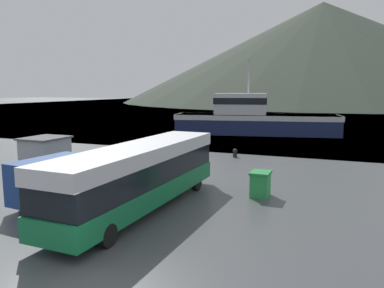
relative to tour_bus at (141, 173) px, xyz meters
The scene contains 9 objects.
water_surface 137.00m from the tour_bus, 89.01° to the left, with size 240.00×240.00×0.00m, color slate.
hill_backdrop 172.07m from the tour_bus, 90.70° to the left, with size 181.39×181.39×44.94m, color #333D33.
tour_bus is the anchor object (origin of this frame).
delivery_van 4.44m from the tour_bus, behind, with size 2.37×5.78×2.39m.
fishing_boat 32.54m from the tour_bus, 93.49° to the left, with size 21.27×9.19×9.46m.
storage_bin 6.63m from the tour_bus, 42.07° to the left, with size 1.02×1.27×1.37m.
dock_kiosk 11.17m from the tour_bus, 155.73° to the left, with size 2.54×2.93×2.49m.
small_boat 34.64m from the tour_bus, 88.91° to the left, with size 2.74×5.36×0.87m.
mooring_bollard 15.39m from the tour_bus, 88.43° to the left, with size 0.40×0.40×0.73m.
Camera 1 is at (6.44, -8.15, 5.76)m, focal length 35.00 mm.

